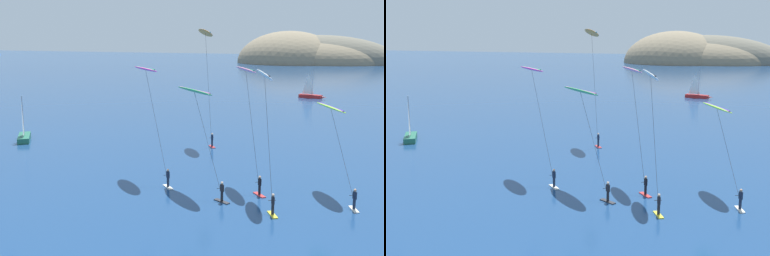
# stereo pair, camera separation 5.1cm
# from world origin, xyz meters

# --- Properties ---
(headland_island) EXTENTS (73.35, 47.62, 29.36)m
(headland_island) POSITION_xyz_m (-12.20, 212.96, 0.00)
(headland_island) COLOR #84755B
(headland_island) RESTS_ON ground
(sailboat_near) EXTENTS (4.26, 5.39, 5.70)m
(sailboat_near) POSITION_xyz_m (-26.35, 32.38, 0.64)
(sailboat_near) COLOR #23664C
(sailboat_near) RESTS_ON ground
(sailboat_far) EXTENTS (5.96, 2.41, 5.70)m
(sailboat_far) POSITION_xyz_m (3.83, 87.01, 0.64)
(sailboat_far) COLOR #B22323
(sailboat_far) RESTS_ON ground
(kitesurfer_orange) EXTENTS (4.37, 5.97, 14.11)m
(kitesurfer_orange) POSITION_xyz_m (-4.20, 39.63, 12.52)
(kitesurfer_orange) COLOR red
(kitesurfer_orange) RESTS_ON ground
(kitesurfer_pink) EXTENTS (4.82, 7.17, 10.59)m
(kitesurfer_pink) POSITION_xyz_m (4.53, 25.14, 9.35)
(kitesurfer_pink) COLOR red
(kitesurfer_pink) RESTS_ON ground
(kitesurfer_lime) EXTENTS (4.79, 8.29, 7.59)m
(kitesurfer_lime) POSITION_xyz_m (12.05, 25.08, 6.75)
(kitesurfer_lime) COLOR silver
(kitesurfer_lime) RESTS_ON ground
(kitesurfer_white) EXTENTS (3.86, 8.14, 10.63)m
(kitesurfer_white) POSITION_xyz_m (6.85, 21.84, 9.27)
(kitesurfer_white) COLOR yellow
(kitesurfer_white) RESTS_ON ground
(kitesurfer_magenta) EXTENTS (6.76, 6.71, 10.45)m
(kitesurfer_magenta) POSITION_xyz_m (-4.91, 24.24, 9.37)
(kitesurfer_magenta) COLOR silver
(kitesurfer_magenta) RESTS_ON ground
(kitesurfer_green) EXTENTS (7.12, 6.67, 8.91)m
(kitesurfer_green) POSITION_xyz_m (0.75, 22.08, 8.03)
(kitesurfer_green) COLOR #2D2D33
(kitesurfer_green) RESTS_ON ground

